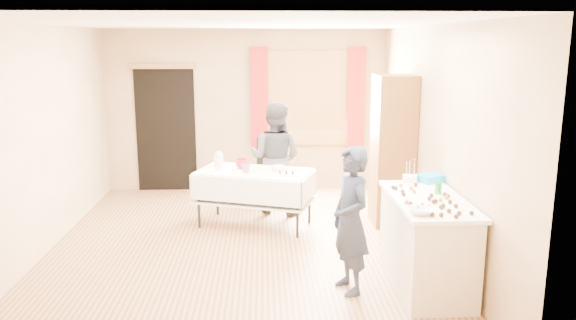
{
  "coord_description": "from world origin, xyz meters",
  "views": [
    {
      "loc": [
        0.28,
        -6.34,
        2.42
      ],
      "look_at": [
        0.56,
        0.0,
        1.07
      ],
      "focal_mm": 35.0,
      "sensor_mm": 36.0,
      "label": 1
    }
  ],
  "objects_px": {
    "cabinet": "(393,150)",
    "girl": "(351,220)",
    "counter": "(426,242)",
    "chair": "(268,183)",
    "woman": "(275,158)",
    "party_table": "(255,193)"
  },
  "relations": [
    {
      "from": "cabinet",
      "to": "girl",
      "type": "bearing_deg",
      "value": -112.8
    },
    {
      "from": "counter",
      "to": "chair",
      "type": "relative_size",
      "value": 1.49
    },
    {
      "from": "cabinet",
      "to": "counter",
      "type": "relative_size",
      "value": 1.37
    },
    {
      "from": "cabinet",
      "to": "chair",
      "type": "relative_size",
      "value": 2.05
    },
    {
      "from": "counter",
      "to": "woman",
      "type": "bearing_deg",
      "value": 119.67
    },
    {
      "from": "counter",
      "to": "chair",
      "type": "height_order",
      "value": "chair"
    },
    {
      "from": "cabinet",
      "to": "girl",
      "type": "distance_m",
      "value": 2.28
    },
    {
      "from": "cabinet",
      "to": "girl",
      "type": "xyz_separation_m",
      "value": [
        -0.88,
        -2.09,
        -0.27
      ]
    },
    {
      "from": "chair",
      "to": "woman",
      "type": "height_order",
      "value": "woman"
    },
    {
      "from": "woman",
      "to": "chair",
      "type": "bearing_deg",
      "value": -57.54
    },
    {
      "from": "cabinet",
      "to": "girl",
      "type": "relative_size",
      "value": 1.37
    },
    {
      "from": "chair",
      "to": "counter",
      "type": "bearing_deg",
      "value": -53.18
    },
    {
      "from": "cabinet",
      "to": "chair",
      "type": "distance_m",
      "value": 2.09
    },
    {
      "from": "chair",
      "to": "woman",
      "type": "bearing_deg",
      "value": -69.45
    },
    {
      "from": "chair",
      "to": "woman",
      "type": "distance_m",
      "value": 0.75
    },
    {
      "from": "cabinet",
      "to": "counter",
      "type": "distance_m",
      "value": 2.07
    },
    {
      "from": "party_table",
      "to": "counter",
      "type": "bearing_deg",
      "value": -29.46
    },
    {
      "from": "cabinet",
      "to": "counter",
      "type": "bearing_deg",
      "value": -92.87
    },
    {
      "from": "counter",
      "to": "woman",
      "type": "xyz_separation_m",
      "value": [
        -1.45,
        2.54,
        0.34
      ]
    },
    {
      "from": "cabinet",
      "to": "woman",
      "type": "xyz_separation_m",
      "value": [
        -1.55,
        0.54,
        -0.2
      ]
    },
    {
      "from": "party_table",
      "to": "cabinet",
      "type": "bearing_deg",
      "value": 20.51
    },
    {
      "from": "counter",
      "to": "party_table",
      "type": "height_order",
      "value": "counter"
    }
  ]
}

